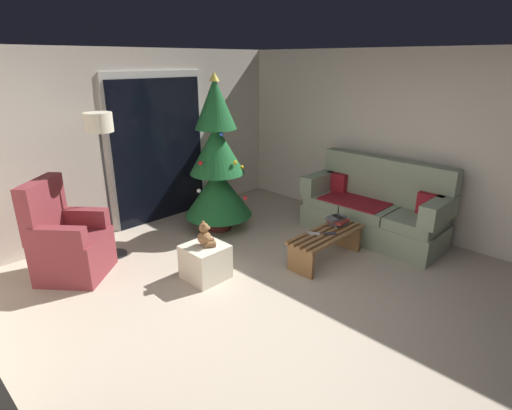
% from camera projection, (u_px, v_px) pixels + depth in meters
% --- Properties ---
extents(ground_plane, '(7.00, 7.00, 0.00)m').
position_uv_depth(ground_plane, '(278.00, 313.00, 3.97)').
color(ground_plane, '#B2A38E').
extents(wall_back, '(5.72, 0.12, 2.50)m').
position_uv_depth(wall_back, '(114.00, 144.00, 5.56)').
color(wall_back, beige).
rests_on(wall_back, ground).
extents(wall_right, '(0.12, 6.00, 2.50)m').
position_uv_depth(wall_right, '(421.00, 146.00, 5.46)').
color(wall_right, beige).
rests_on(wall_right, ground).
extents(patio_door_frame, '(1.60, 0.02, 2.20)m').
position_uv_depth(patio_door_frame, '(159.00, 148.00, 6.01)').
color(patio_door_frame, silver).
rests_on(patio_door_frame, ground).
extents(patio_door_glass, '(1.50, 0.02, 2.10)m').
position_uv_depth(patio_door_glass, '(160.00, 152.00, 6.02)').
color(patio_door_glass, black).
rests_on(patio_door_glass, ground).
extents(couch, '(0.79, 1.94, 1.08)m').
position_uv_depth(couch, '(375.00, 209.00, 5.58)').
color(couch, gray).
rests_on(couch, ground).
extents(coffee_table, '(1.10, 0.40, 0.37)m').
position_uv_depth(coffee_table, '(326.00, 242.00, 4.94)').
color(coffee_table, olive).
rests_on(coffee_table, ground).
extents(remote_graphite, '(0.15, 0.14, 0.02)m').
position_uv_depth(remote_graphite, '(330.00, 234.00, 4.85)').
color(remote_graphite, '#333338').
rests_on(remote_graphite, coffee_table).
extents(remote_silver, '(0.11, 0.16, 0.02)m').
position_uv_depth(remote_silver, '(314.00, 234.00, 4.85)').
color(remote_silver, '#ADADB2').
rests_on(remote_silver, coffee_table).
extents(book_stack, '(0.28, 0.22, 0.11)m').
position_uv_depth(book_stack, '(338.00, 221.00, 5.12)').
color(book_stack, '#4C4C51').
rests_on(book_stack, coffee_table).
extents(cell_phone, '(0.11, 0.16, 0.01)m').
position_uv_depth(cell_phone, '(337.00, 216.00, 5.10)').
color(cell_phone, black).
rests_on(cell_phone, book_stack).
extents(christmas_tree, '(0.97, 0.97, 2.20)m').
position_uv_depth(christmas_tree, '(217.00, 164.00, 5.64)').
color(christmas_tree, '#4C1E19').
rests_on(christmas_tree, ground).
extents(armchair, '(0.97, 0.97, 1.13)m').
position_uv_depth(armchair, '(68.00, 243.00, 4.55)').
color(armchair, maroon).
rests_on(armchair, ground).
extents(floor_lamp, '(0.32, 0.32, 1.78)m').
position_uv_depth(floor_lamp, '(100.00, 137.00, 4.64)').
color(floor_lamp, '#2D2D30').
rests_on(floor_lamp, ground).
extents(ottoman, '(0.44, 0.44, 0.40)m').
position_uv_depth(ottoman, '(205.00, 262.00, 4.56)').
color(ottoman, beige).
rests_on(ottoman, ground).
extents(teddy_bear_chestnut, '(0.22, 0.21, 0.29)m').
position_uv_depth(teddy_bear_chestnut, '(205.00, 236.00, 4.45)').
color(teddy_bear_chestnut, brown).
rests_on(teddy_bear_chestnut, ottoman).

